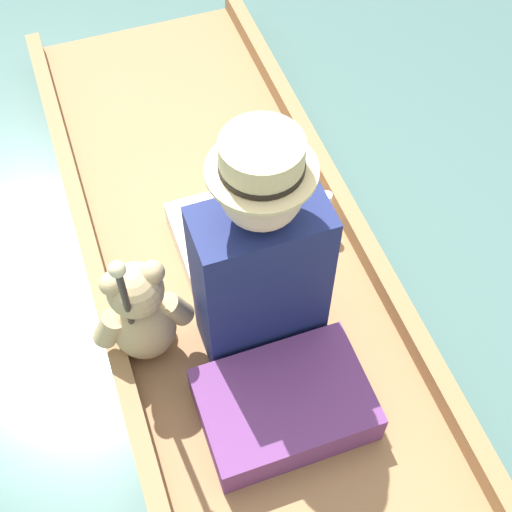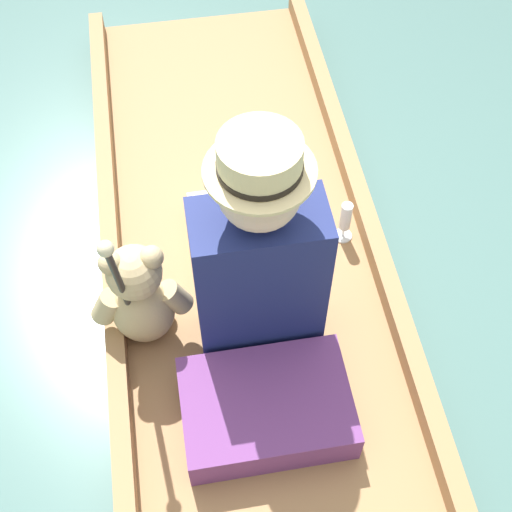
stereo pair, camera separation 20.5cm
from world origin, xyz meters
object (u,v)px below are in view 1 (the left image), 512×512
wine_glass (325,208)px  seated_person (252,257)px  walking_cane (127,304)px  teddy_bear (142,315)px

wine_glass → seated_person: bearing=-143.3°
seated_person → walking_cane: size_ratio=1.27×
teddy_bear → wine_glass: (0.73, 0.28, -0.11)m
wine_glass → walking_cane: size_ratio=0.25×
wine_glass → walking_cane: bearing=-154.7°
seated_person → teddy_bear: seated_person is taller
teddy_bear → walking_cane: 0.22m
walking_cane → teddy_bear: bearing=66.9°
seated_person → walking_cane: (-0.39, -0.08, 0.07)m
seated_person → walking_cane: 0.40m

